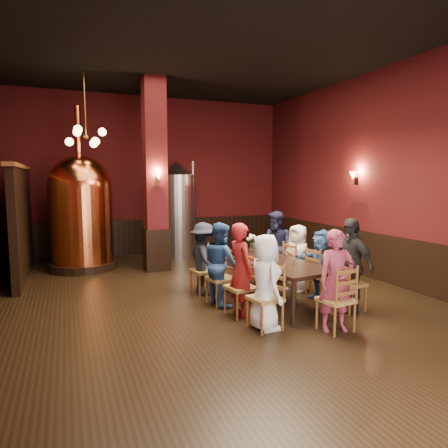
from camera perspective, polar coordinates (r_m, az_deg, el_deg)
name	(u,v)px	position (r m, az deg, el deg)	size (l,w,h in m)	color
room	(206,175)	(6.96, -2.61, 7.08)	(10.00, 10.02, 4.50)	black
wainscot_right	(381,257)	(9.22, 21.50, -4.46)	(0.08, 9.90, 1.00)	black
wainscot_back	(151,236)	(11.88, -10.40, -1.73)	(7.90, 0.08, 1.00)	black
column	(155,176)	(9.58, -9.83, 6.83)	(0.58, 0.58, 4.50)	#4B1012
partition	(22,223)	(9.87, -26.91, 0.10)	(0.22, 3.50, 2.40)	black
pendant_cluster	(86,137)	(9.54, -19.11, 11.69)	(0.90, 0.90, 1.70)	#A57226
sconce_wall	(356,178)	(9.62, 18.39, 6.30)	(0.20, 0.20, 0.36)	black
sconce_column	(158,178)	(9.29, -9.44, 6.54)	(0.20, 0.20, 0.36)	black
dining_table	(272,264)	(7.11, 6.87, -5.65)	(1.31, 2.51, 0.75)	black
chair_0	(265,298)	(5.90, 5.87, -10.47)	(0.46, 0.46, 0.92)	brown
person_0	(265,282)	(5.84, 5.89, -8.26)	(0.68, 0.44, 1.39)	white
chair_1	(241,287)	(6.44, 2.40, -8.99)	(0.46, 0.46, 0.92)	brown
person_1	(241,269)	(6.37, 2.41, -6.51)	(0.54, 0.36, 1.49)	maroon
chair_2	(221,278)	(6.99, -0.47, -7.74)	(0.46, 0.46, 0.92)	brown
person_2	(221,264)	(6.93, -0.47, -5.67)	(0.70, 0.34, 1.44)	#274A84
chair_3	(204,270)	(7.57, -2.93, -6.64)	(0.46, 0.46, 0.92)	brown
person_3	(204,259)	(7.52, -2.94, -4.98)	(0.88, 0.51, 1.37)	#1D212B
chair_4	(349,283)	(6.99, 17.47, -8.05)	(0.46, 0.46, 0.92)	brown
person_4	(350,264)	(6.92, 17.56, -5.54)	(0.91, 0.38, 1.55)	black
chair_5	(321,275)	(7.44, 13.69, -7.04)	(0.46, 0.46, 0.92)	brown
person_5	(321,265)	(7.41, 13.73, -5.67)	(1.19, 0.38, 1.28)	#2C5184
chair_6	(297,268)	(7.93, 10.43, -6.13)	(0.46, 0.46, 0.92)	brown
person_6	(297,258)	(7.89, 10.46, -4.79)	(0.63, 0.41, 1.30)	white
chair_7	(277,261)	(8.44, 7.52, -5.31)	(0.46, 0.46, 0.92)	brown
person_7	(277,247)	(8.38, 7.55, -3.33)	(0.73, 0.36, 1.51)	#191932
chair_8	(336,299)	(6.03, 15.69, -10.32)	(0.46, 0.46, 0.92)	brown
person_8	(336,281)	(5.95, 15.77, -7.80)	(0.53, 0.35, 1.47)	#8E2F44
copper_kettle	(81,211)	(10.18, -19.74, 1.79)	(1.64, 1.64, 3.87)	black
steel_vessel	(177,210)	(11.08, -6.79, 2.03)	(1.28, 1.28, 2.65)	#B2B2B7
rose_vase	(253,240)	(7.81, 4.12, -2.33)	(0.21, 0.21, 0.36)	white
wine_glass_0	(270,261)	(6.58, 6.52, -5.32)	(0.07, 0.07, 0.17)	white
wine_glass_1	(262,251)	(7.53, 5.47, -3.81)	(0.07, 0.07, 0.17)	white
wine_glass_2	(294,259)	(6.80, 9.97, -4.99)	(0.07, 0.07, 0.17)	white
wine_glass_3	(287,256)	(7.05, 8.92, -4.58)	(0.07, 0.07, 0.17)	white
wine_glass_4	(273,254)	(7.18, 7.08, -4.34)	(0.07, 0.07, 0.17)	white
wine_glass_5	(261,249)	(7.69, 5.36, -3.59)	(0.07, 0.07, 0.17)	white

